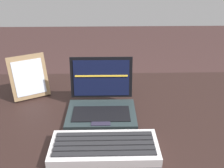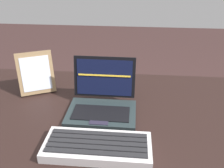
% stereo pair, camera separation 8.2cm
% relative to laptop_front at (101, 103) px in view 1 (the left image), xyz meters
% --- Properties ---
extents(desk, '(1.75, 0.68, 0.72)m').
position_rel_laptop_front_xyz_m(desk, '(0.05, -0.02, -0.15)').
color(desk, black).
rests_on(desk, ground).
extents(laptop_front, '(0.24, 0.20, 0.18)m').
position_rel_laptop_front_xyz_m(laptop_front, '(0.00, 0.00, 0.00)').
color(laptop_front, '#1E282A').
rests_on(laptop_front, desk).
extents(external_keyboard, '(0.31, 0.13, 0.03)m').
position_rel_laptop_front_xyz_m(external_keyboard, '(0.01, -0.21, -0.02)').
color(external_keyboard, '#BDB8BA').
rests_on(external_keyboard, desk).
extents(photo_frame, '(0.15, 0.11, 0.17)m').
position_rel_laptop_front_xyz_m(photo_frame, '(-0.28, 0.12, 0.05)').
color(photo_frame, olive).
rests_on(photo_frame, desk).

